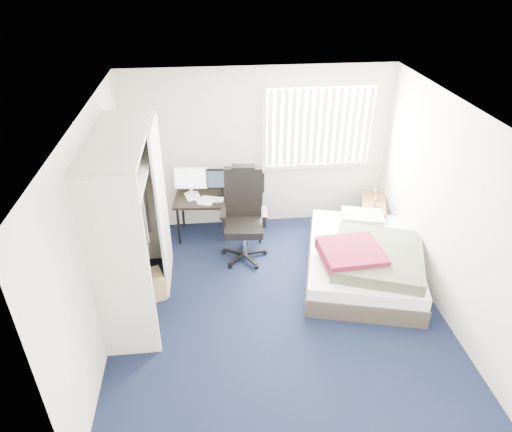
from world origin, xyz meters
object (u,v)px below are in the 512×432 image
at_px(office_chair, 244,224).
at_px(bed, 364,259).
at_px(nightstand, 374,206).
at_px(desk, 220,194).

relative_size(office_chair, bed, 0.60).
relative_size(office_chair, nightstand, 1.71).
height_order(desk, nightstand, desk).
bearing_deg(desk, bed, -34.29).
height_order(office_chair, bed, office_chair).
xyz_separation_m(office_chair, bed, (1.57, -0.69, -0.24)).
distance_m(nightstand, bed, 1.25).
height_order(office_chair, nightstand, office_chair).
relative_size(desk, office_chair, 1.04).
height_order(desk, office_chair, office_chair).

